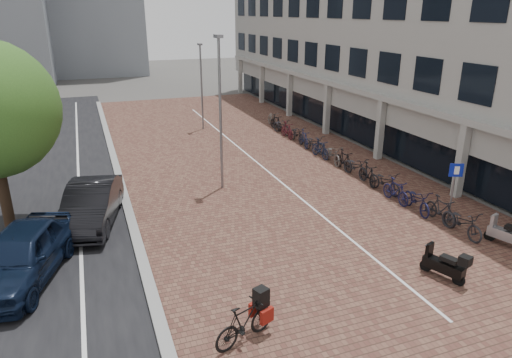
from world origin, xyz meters
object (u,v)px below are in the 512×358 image
object	(u,v)px
scooter_front	(508,233)
car_navy	(21,255)
car_dark	(91,204)
hero_bike	(245,322)
parking_sign	(454,184)
scooter_mid	(444,264)

from	to	relation	value
scooter_front	car_navy	bearing A→B (deg)	148.41
car_navy	car_dark	distance (m)	4.09
hero_bike	scooter_front	distance (m)	10.35
car_dark	parking_sign	size ratio (longest dim) A/B	1.98
scooter_front	parking_sign	size ratio (longest dim) A/B	0.63
scooter_front	car_dark	bearing A→B (deg)	133.74
hero_bike	scooter_mid	world-z (taller)	hero_bike
hero_bike	scooter_front	bearing A→B (deg)	-103.13
hero_bike	scooter_mid	distance (m)	6.72
scooter_mid	hero_bike	bearing A→B (deg)	164.63
car_dark	scooter_mid	bearing A→B (deg)	-24.96
hero_bike	scooter_front	world-z (taller)	hero_bike
car_navy	scooter_front	xyz separation A→B (m)	(15.69, -3.65, -0.31)
car_navy	scooter_front	world-z (taller)	car_navy
car_navy	scooter_front	bearing A→B (deg)	5.57
car_navy	parking_sign	world-z (taller)	parking_sign
scooter_front	scooter_mid	size ratio (longest dim) A/B	1.04
car_dark	parking_sign	xyz separation A→B (m)	(13.01, -4.90, 0.85)
scooter_front	parking_sign	bearing A→B (deg)	85.25
parking_sign	scooter_front	bearing A→B (deg)	-52.92
scooter_front	parking_sign	xyz separation A→B (m)	(-0.55, 2.23, 1.12)
car_navy	parking_sign	distance (m)	15.23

